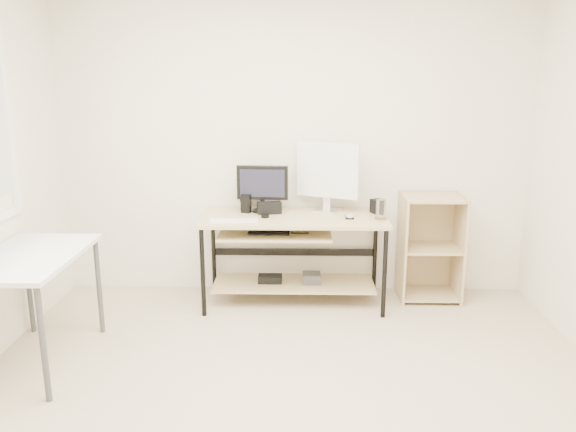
% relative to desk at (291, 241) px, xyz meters
% --- Properties ---
extents(room, '(4.01, 4.01, 2.62)m').
position_rel_desk_xyz_m(room, '(-0.11, -1.62, 0.78)').
color(room, '#BFAE93').
rests_on(room, ground).
extents(desk, '(1.50, 0.65, 0.75)m').
position_rel_desk_xyz_m(desk, '(0.00, 0.00, 0.00)').
color(desk, tan).
rests_on(desk, ground).
extents(side_table, '(0.60, 1.00, 0.75)m').
position_rel_desk_xyz_m(side_table, '(-1.65, -1.06, 0.13)').
color(side_table, white).
rests_on(side_table, ground).
extents(shelf_unit, '(0.50, 0.40, 0.90)m').
position_rel_desk_xyz_m(shelf_unit, '(1.18, 0.16, -0.09)').
color(shelf_unit, tan).
rests_on(shelf_unit, ground).
extents(black_monitor, '(0.43, 0.18, 0.39)m').
position_rel_desk_xyz_m(black_monitor, '(-0.24, 0.14, 0.43)').
color(black_monitor, black).
rests_on(black_monitor, desk).
extents(white_imac, '(0.51, 0.26, 0.57)m').
position_rel_desk_xyz_m(white_imac, '(0.31, 0.17, 0.54)').
color(white_imac, silver).
rests_on(white_imac, desk).
extents(keyboard, '(0.38, 0.14, 0.01)m').
position_rel_desk_xyz_m(keyboard, '(-0.44, -0.19, 0.22)').
color(keyboard, white).
rests_on(keyboard, desk).
extents(mouse, '(0.08, 0.12, 0.04)m').
position_rel_desk_xyz_m(mouse, '(0.47, -0.06, 0.23)').
color(mouse, '#B7B7BC').
rests_on(mouse, desk).
extents(center_speaker, '(0.21, 0.13, 0.10)m').
position_rel_desk_xyz_m(center_speaker, '(-0.18, 0.08, 0.26)').
color(center_speaker, black).
rests_on(center_speaker, desk).
extents(speaker_left, '(0.10, 0.10, 0.19)m').
position_rel_desk_xyz_m(speaker_left, '(-0.39, 0.22, 0.31)').
color(speaker_left, black).
rests_on(speaker_left, desk).
extents(speaker_right, '(0.12, 0.12, 0.11)m').
position_rel_desk_xyz_m(speaker_right, '(0.72, 0.12, 0.27)').
color(speaker_right, black).
rests_on(speaker_right, desk).
extents(audio_controller, '(0.09, 0.07, 0.16)m').
position_rel_desk_xyz_m(audio_controller, '(-0.37, 0.10, 0.29)').
color(audio_controller, black).
rests_on(audio_controller, desk).
extents(volume_puck, '(0.07, 0.07, 0.03)m').
position_rel_desk_xyz_m(volume_puck, '(-0.21, -0.05, 0.23)').
color(volume_puck, black).
rests_on(volume_puck, desk).
extents(smartphone, '(0.07, 0.13, 0.01)m').
position_rel_desk_xyz_m(smartphone, '(0.47, -0.05, 0.22)').
color(smartphone, black).
rests_on(smartphone, desk).
extents(coaster, '(0.13, 0.13, 0.01)m').
position_rel_desk_xyz_m(coaster, '(0.72, -0.09, 0.21)').
color(coaster, '#976344').
rests_on(coaster, desk).
extents(drinking_glass, '(0.10, 0.10, 0.15)m').
position_rel_desk_xyz_m(drinking_glass, '(0.72, -0.09, 0.30)').
color(drinking_glass, white).
rests_on(drinking_glass, coaster).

